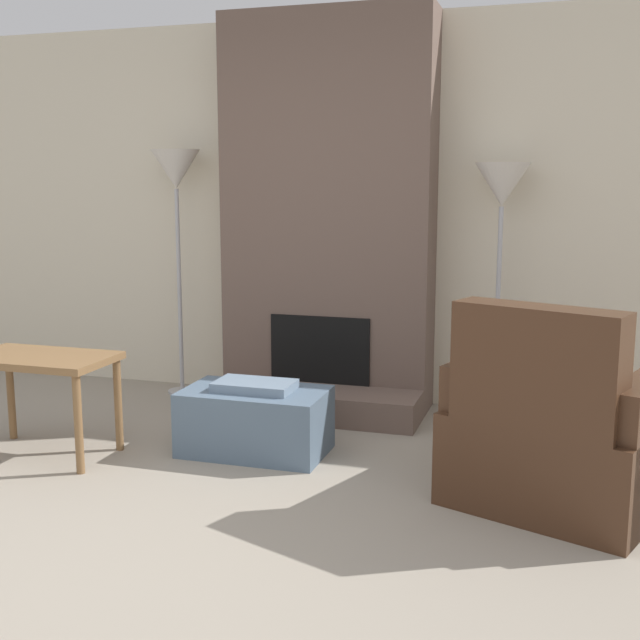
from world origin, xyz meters
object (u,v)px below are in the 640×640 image
Objects in this scene: armchair at (557,441)px; floor_lamp_right at (502,195)px; ottoman at (255,420)px; floor_lamp_left at (176,179)px; side_table at (40,370)px.

armchair is 0.72× the size of floor_lamp_right.
ottoman is 0.68× the size of armchair.
ottoman is at bearing -47.01° from floor_lamp_left.
side_table is at bearing -160.95° from ottoman.
floor_lamp_right is (2.35, 1.45, 0.94)m from side_table.
armchair reaches higher than side_table.
floor_lamp_left is (0.13, 1.45, 1.04)m from side_table.
floor_lamp_right is (2.22, 0.00, -0.10)m from floor_lamp_left.
armchair is 0.68× the size of floor_lamp_left.
armchair is (1.63, -0.26, 0.12)m from ottoman.
side_table is at bearing 23.73° from armchair.
side_table is 2.92m from floor_lamp_right.
floor_lamp_right is at bearing -52.05° from armchair.
ottoman is at bearing 12.11° from armchair.
floor_lamp_right reaches higher than side_table.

